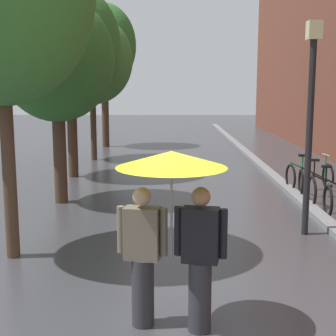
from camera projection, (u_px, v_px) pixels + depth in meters
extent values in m
plane|color=#38383D|center=(165.00, 320.00, 5.82)|extent=(80.00, 80.00, 0.00)
cube|color=slate|center=(268.00, 170.00, 15.67)|extent=(0.30, 36.00, 0.12)
cylinder|color=#473323|center=(10.00, 170.00, 7.74)|extent=(0.21, 0.21, 2.85)
cylinder|color=#473323|center=(61.00, 155.00, 11.49)|extent=(0.30, 0.30, 2.26)
ellipsoid|color=#2D6628|center=(57.00, 59.00, 11.12)|extent=(2.64, 2.64, 2.85)
cylinder|color=#473323|center=(73.00, 138.00, 14.73)|extent=(0.29, 0.29, 2.37)
ellipsoid|color=#2D6628|center=(71.00, 49.00, 14.30)|extent=(3.03, 3.03, 3.78)
cylinder|color=#473323|center=(94.00, 127.00, 18.06)|extent=(0.22, 0.22, 2.44)
ellipsoid|color=#387533|center=(93.00, 60.00, 17.66)|extent=(2.95, 2.95, 3.18)
cylinder|color=#473323|center=(106.00, 112.00, 21.87)|extent=(0.31, 0.31, 3.09)
ellipsoid|color=#2D6628|center=(105.00, 45.00, 21.39)|extent=(2.81, 2.81, 3.61)
torus|color=black|center=(329.00, 201.00, 10.27)|extent=(0.11, 0.70, 0.70)
torus|color=black|center=(313.00, 191.00, 11.20)|extent=(0.08, 0.70, 0.70)
cylinder|color=black|center=(331.00, 183.00, 11.16)|extent=(0.88, 0.06, 0.43)
cylinder|color=black|center=(327.00, 180.00, 11.15)|extent=(0.04, 0.04, 0.55)
cube|color=black|center=(328.00, 166.00, 11.10)|extent=(0.22, 0.10, 0.06)
torus|color=black|center=(302.00, 183.00, 12.19)|extent=(0.16, 0.70, 0.70)
cylinder|color=black|center=(319.00, 175.00, 12.09)|extent=(0.88, 0.16, 0.43)
cylinder|color=black|center=(315.00, 172.00, 12.10)|extent=(0.04, 0.04, 0.55)
cube|color=black|center=(316.00, 160.00, 12.05)|extent=(0.23, 0.13, 0.06)
torus|color=black|center=(329.00, 177.00, 13.01)|extent=(0.13, 0.70, 0.70)
torus|color=black|center=(292.00, 177.00, 12.92)|extent=(0.13, 0.70, 0.70)
cylinder|color=#1E7A38|center=(307.00, 170.00, 12.92)|extent=(0.88, 0.12, 0.43)
cylinder|color=#1E7A38|center=(303.00, 167.00, 12.90)|extent=(0.04, 0.04, 0.55)
cube|color=black|center=(304.00, 155.00, 12.85)|extent=(0.23, 0.12, 0.06)
cylinder|color=#1E7A38|center=(327.00, 166.00, 12.96)|extent=(0.04, 0.04, 0.58)
cylinder|color=#9E9EA3|center=(327.00, 155.00, 12.91)|extent=(0.07, 0.46, 0.03)
cylinder|color=#2D2D33|center=(144.00, 292.00, 5.65)|extent=(0.26, 0.26, 0.80)
cube|color=#665B4C|center=(143.00, 233.00, 5.53)|extent=(0.44, 0.30, 0.60)
sphere|color=tan|center=(143.00, 196.00, 5.46)|extent=(0.21, 0.21, 0.21)
cylinder|color=#665B4C|center=(122.00, 229.00, 5.58)|extent=(0.09, 0.09, 0.54)
cylinder|color=#665B4C|center=(165.00, 232.00, 5.48)|extent=(0.09, 0.09, 0.54)
cylinder|color=#2D2D33|center=(201.00, 296.00, 5.52)|extent=(0.26, 0.26, 0.82)
cube|color=black|center=(201.00, 235.00, 5.40)|extent=(0.44, 0.30, 0.61)
sphere|color=#9E7051|center=(202.00, 197.00, 5.33)|extent=(0.21, 0.21, 0.21)
cylinder|color=black|center=(179.00, 231.00, 5.44)|extent=(0.09, 0.09, 0.55)
cylinder|color=black|center=(224.00, 234.00, 5.34)|extent=(0.09, 0.09, 0.55)
cylinder|color=#9E9EA3|center=(172.00, 214.00, 5.45)|extent=(0.02, 0.02, 1.08)
cone|color=#BCE019|center=(172.00, 159.00, 5.34)|extent=(1.22, 1.22, 0.18)
cylinder|color=black|center=(310.00, 140.00, 8.88)|extent=(0.12, 0.12, 3.53)
cube|color=beige|center=(315.00, 30.00, 8.55)|extent=(0.24, 0.24, 0.32)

